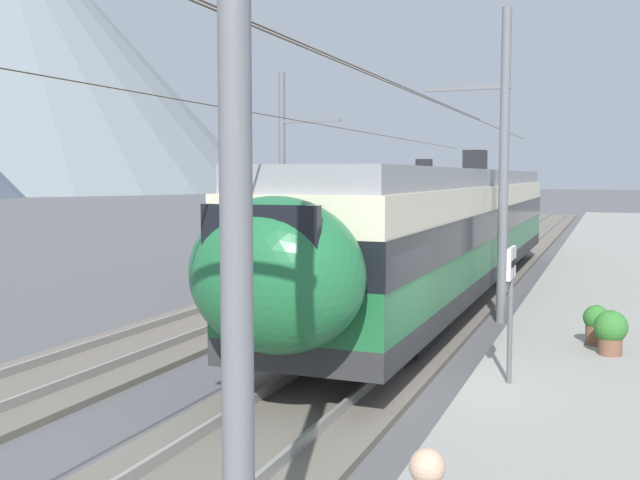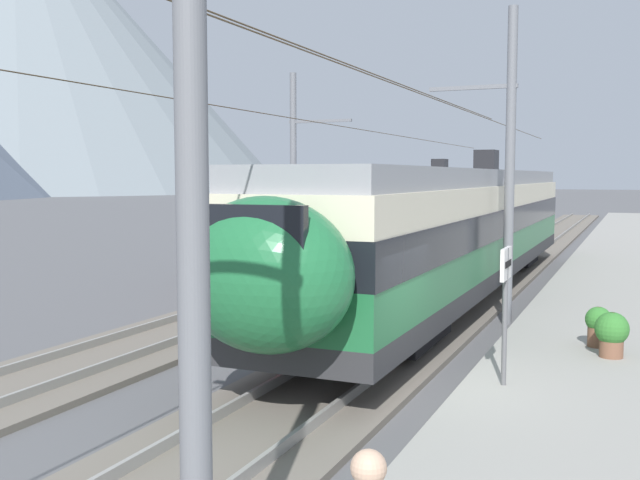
{
  "view_description": "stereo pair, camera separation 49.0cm",
  "coord_description": "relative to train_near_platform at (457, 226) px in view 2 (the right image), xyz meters",
  "views": [
    {
      "loc": [
        -11.55,
        -2.77,
        3.68
      ],
      "look_at": [
        2.34,
        2.68,
        2.38
      ],
      "focal_mm": 41.64,
      "sensor_mm": 36.0,
      "label": 1
    },
    {
      "loc": [
        -11.36,
        -3.23,
        3.68
      ],
      "look_at": [
        2.34,
        2.68,
        2.38
      ],
      "focal_mm": 41.64,
      "sensor_mm": 36.0,
      "label": 2
    }
  ],
  "objects": [
    {
      "name": "potted_plant_by_shelter",
      "position": [
        -6.19,
        -4.19,
        -1.4
      ],
      "size": [
        0.5,
        0.5,
        0.78
      ],
      "color": "brown",
      "rests_on": "platform_slab"
    },
    {
      "name": "ground_plane",
      "position": [
        -9.94,
        -1.61,
        -2.22
      ],
      "size": [
        400.0,
        400.0,
        0.0
      ],
      "primitive_type": "plane",
      "color": "#565659"
    },
    {
      "name": "mountain_right_ridge",
      "position": [
        121.76,
        139.24,
        35.43
      ],
      "size": [
        133.78,
        133.78,
        75.3
      ],
      "primitive_type": "cone",
      "color": "slate",
      "rests_on": "ground"
    },
    {
      "name": "catenary_mast_west",
      "position": [
        -16.78,
        -1.75,
        1.81
      ],
      "size": [
        43.71,
        2.19,
        7.7
      ],
      "color": "slate",
      "rests_on": "ground"
    },
    {
      "name": "track_far",
      "position": [
        -9.94,
        4.81,
        -2.16
      ],
      "size": [
        120.0,
        3.0,
        0.28
      ],
      "color": "#6B6359",
      "rests_on": "ground"
    },
    {
      "name": "train_far_track",
      "position": [
        12.39,
        4.81,
        0.0
      ],
      "size": [
        27.18,
        2.85,
        4.27
      ],
      "color": "#2D2D30",
      "rests_on": "track_far"
    },
    {
      "name": "catenary_mast_mid",
      "position": [
        -2.7,
        -1.75,
        1.83
      ],
      "size": [
        43.71,
        2.19,
        7.76
      ],
      "color": "slate",
      "rests_on": "ground"
    },
    {
      "name": "catenary_mast_far_side",
      "position": [
        3.55,
        6.79,
        1.68
      ],
      "size": [
        43.71,
        2.45,
        7.43
      ],
      "color": "slate",
      "rests_on": "ground"
    },
    {
      "name": "potted_plant_platform_edge",
      "position": [
        -6.98,
        -4.45,
        -1.37
      ],
      "size": [
        0.61,
        0.61,
        0.83
      ],
      "color": "brown",
      "rests_on": "platform_slab"
    },
    {
      "name": "train_near_platform",
      "position": [
        0.0,
        0.0,
        0.0
      ],
      "size": [
        25.61,
        2.91,
        4.27
      ],
      "color": "#2D2D30",
      "rests_on": "track_near"
    },
    {
      "name": "track_near",
      "position": [
        -9.94,
        -0.0,
        -2.16
      ],
      "size": [
        120.0,
        3.0,
        0.28
      ],
      "color": "#6B6359",
      "rests_on": "ground"
    },
    {
      "name": "platform_sign",
      "position": [
        -9.59,
        -2.95,
        -0.25
      ],
      "size": [
        0.7,
        0.08,
        2.18
      ],
      "color": "#59595B",
      "rests_on": "platform_slab"
    }
  ]
}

